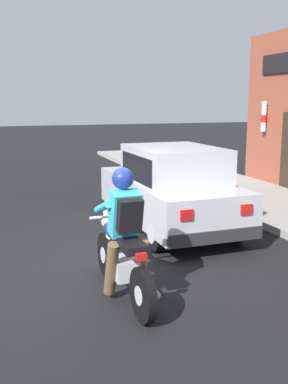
{
  "coord_description": "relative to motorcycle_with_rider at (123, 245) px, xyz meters",
  "views": [
    {
      "loc": [
        -1.44,
        -5.9,
        2.37
      ],
      "look_at": [
        0.93,
        0.71,
        0.95
      ],
      "focal_mm": 42.0,
      "sensor_mm": 36.0,
      "label": 1
    }
  ],
  "objects": [
    {
      "name": "ground_plane",
      "position": [
        -0.07,
        0.95,
        -0.68
      ],
      "size": [
        80.0,
        80.0,
        0.0
      ],
      "primitive_type": "plane",
      "color": "black"
    },
    {
      "name": "sidewalk_curb",
      "position": [
        4.66,
        3.95,
        -0.61
      ],
      "size": [
        2.6,
        22.0,
        0.14
      ],
      "primitive_type": "cube",
      "color": "#9E9B93",
      "rests_on": "ground"
    },
    {
      "name": "motorcycle_with_rider",
      "position": [
        0.0,
        0.0,
        0.0
      ],
      "size": [
        0.56,
        2.02,
        1.62
      ],
      "color": "black",
      "rests_on": "ground"
    },
    {
      "name": "car_hatchback",
      "position": [
        1.72,
        2.62,
        0.09
      ],
      "size": [
        1.66,
        3.79,
        1.57
      ],
      "color": "black",
      "rests_on": "ground"
    }
  ]
}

